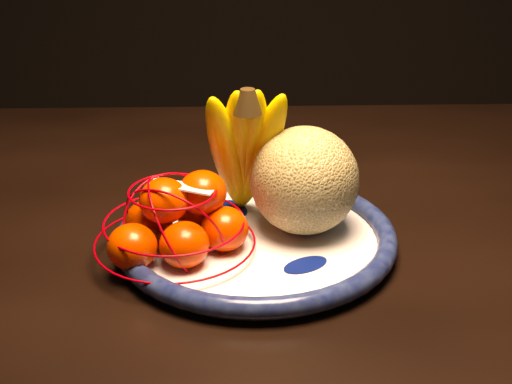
{
  "coord_description": "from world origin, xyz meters",
  "views": [
    {
      "loc": [
        -0.11,
        -0.92,
        1.16
      ],
      "look_at": [
        -0.11,
        -0.14,
        0.8
      ],
      "focal_mm": 50.0,
      "sensor_mm": 36.0,
      "label": 1
    }
  ],
  "objects_px": {
    "fruit_bowl": "(256,237)",
    "mandarin_bag": "(179,222)",
    "dining_table": "(399,251)",
    "cantaloupe": "(305,180)",
    "banana_bunch": "(244,146)"
  },
  "relations": [
    {
      "from": "fruit_bowl",
      "to": "mandarin_bag",
      "type": "distance_m",
      "value": 0.1
    },
    {
      "from": "dining_table",
      "to": "mandarin_bag",
      "type": "height_order",
      "value": "mandarin_bag"
    },
    {
      "from": "banana_bunch",
      "to": "cantaloupe",
      "type": "bearing_deg",
      "value": -30.77
    },
    {
      "from": "fruit_bowl",
      "to": "mandarin_bag",
      "type": "height_order",
      "value": "mandarin_bag"
    },
    {
      "from": "dining_table",
      "to": "cantaloupe",
      "type": "distance_m",
      "value": 0.24
    },
    {
      "from": "cantaloupe",
      "to": "mandarin_bag",
      "type": "height_order",
      "value": "cantaloupe"
    },
    {
      "from": "dining_table",
      "to": "cantaloupe",
      "type": "height_order",
      "value": "cantaloupe"
    },
    {
      "from": "banana_bunch",
      "to": "mandarin_bag",
      "type": "relative_size",
      "value": 0.85
    },
    {
      "from": "banana_bunch",
      "to": "fruit_bowl",
      "type": "bearing_deg",
      "value": -82.84
    },
    {
      "from": "fruit_bowl",
      "to": "cantaloupe",
      "type": "distance_m",
      "value": 0.09
    },
    {
      "from": "dining_table",
      "to": "banana_bunch",
      "type": "distance_m",
      "value": 0.3
    },
    {
      "from": "dining_table",
      "to": "banana_bunch",
      "type": "bearing_deg",
      "value": -163.07
    },
    {
      "from": "fruit_bowl",
      "to": "banana_bunch",
      "type": "xyz_separation_m",
      "value": [
        -0.01,
        0.05,
        0.1
      ]
    },
    {
      "from": "cantaloupe",
      "to": "mandarin_bag",
      "type": "bearing_deg",
      "value": -160.29
    },
    {
      "from": "fruit_bowl",
      "to": "dining_table",
      "type": "bearing_deg",
      "value": 32.16
    }
  ]
}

